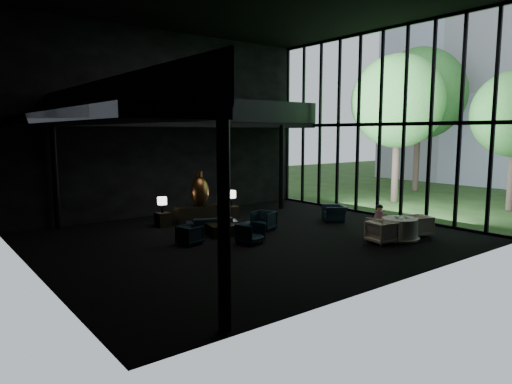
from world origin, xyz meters
TOP-DOWN VIEW (x-y plane):
  - floor at (0.00, 0.00)m, footprint 14.00×12.00m
  - wall_back at (0.00, 6.00)m, footprint 14.00×0.04m
  - wall_front at (0.00, -6.00)m, footprint 14.00×0.04m
  - wall_left at (-7.00, 0.00)m, footprint 0.04×12.00m
  - curtain_wall at (6.95, 0.00)m, footprint 0.20×12.00m
  - mezzanine_left at (-6.00, 0.00)m, footprint 2.00×12.00m
  - mezzanine_back at (1.00, 5.00)m, footprint 12.00×2.00m
  - railing_left at (-5.00, 0.00)m, footprint 0.06×12.00m
  - railing_back at (1.00, 4.00)m, footprint 12.00×0.06m
  - column_sw at (-5.00, -5.70)m, footprint 0.24×0.24m
  - column_nw at (-5.00, 5.70)m, footprint 0.24×0.24m
  - column_ne at (4.80, 4.00)m, footprint 0.24×0.24m
  - tree_near at (11.00, 2.00)m, footprint 4.80×4.80m
  - tree_far at (16.00, 4.00)m, footprint 5.60×5.60m
  - console at (-0.04, 3.58)m, footprint 2.11×0.48m
  - bronze_urn at (-0.04, 3.52)m, footprint 0.76×0.76m
  - side_table_left at (-1.64, 3.65)m, footprint 0.50×0.50m
  - table_lamp_left at (-1.64, 3.66)m, footprint 0.37×0.37m
  - side_table_right at (1.56, 3.46)m, footprint 0.47×0.47m
  - table_lamp_right at (1.56, 3.55)m, footprint 0.39×0.39m
  - sofa at (-0.61, 1.69)m, footprint 1.76×1.12m
  - lounge_armchair_west at (-2.23, 0.47)m, footprint 0.69×0.72m
  - lounge_armchair_east at (1.09, 0.73)m, footprint 0.96×0.98m
  - lounge_armchair_south at (-0.61, -0.68)m, footprint 0.86×0.82m
  - window_armchair at (4.49, 0.29)m, footprint 1.03×1.12m
  - coffee_table at (-0.71, 0.91)m, footprint 1.10×1.10m
  - dining_table at (3.76, -3.36)m, footprint 1.36×1.36m
  - dining_chair_north at (3.75, -2.54)m, footprint 0.84×0.81m
  - dining_chair_east at (4.77, -3.42)m, footprint 1.00×1.03m
  - dining_chair_west at (2.86, -3.31)m, footprint 0.93×0.98m
  - child at (3.80, -2.49)m, footprint 0.31×0.31m
  - plate_a at (3.56, -3.51)m, footprint 0.27×0.27m
  - plate_b at (4.03, -3.10)m, footprint 0.25×0.25m
  - saucer at (3.98, -3.54)m, footprint 0.14×0.14m
  - coffee_cup at (3.96, -3.44)m, footprint 0.11×0.11m
  - cereal_bowl at (3.72, -3.27)m, footprint 0.17×0.17m
  - cream_pot at (3.83, -3.57)m, footprint 0.07×0.07m

SIDE VIEW (x-z plane):
  - floor at x=0.00m, z-range -0.01..0.01m
  - coffee_table at x=-0.71m, z-range 0.00..0.41m
  - side_table_right at x=1.56m, z-range 0.00..0.51m
  - side_table_left at x=-1.64m, z-range 0.00..0.55m
  - lounge_armchair_west at x=-2.23m, z-range 0.00..0.63m
  - dining_table at x=3.76m, z-range -0.05..0.70m
  - sofa at x=-0.61m, z-range 0.00..0.66m
  - console at x=-0.04m, z-range 0.00..0.67m
  - dining_chair_north at x=3.75m, z-range 0.00..0.74m
  - lounge_armchair_south at x=-0.61m, z-range 0.00..0.74m
  - lounge_armchair_east at x=1.09m, z-range 0.00..0.80m
  - window_armchair at x=4.49m, z-range 0.00..0.82m
  - dining_chair_east at x=4.77m, z-range 0.00..0.85m
  - dining_chair_west at x=2.86m, z-range 0.00..0.88m
  - saucer at x=3.98m, z-range 0.75..0.76m
  - plate_a at x=3.56m, z-range 0.75..0.76m
  - plate_b at x=4.03m, z-range 0.75..0.77m
  - child at x=3.80m, z-range 0.45..1.11m
  - cream_pot at x=3.83m, z-range 0.75..0.82m
  - cereal_bowl at x=3.72m, z-range 0.75..0.84m
  - coffee_cup at x=3.96m, z-range 0.76..0.83m
  - table_lamp_left at x=-1.64m, z-range 0.68..1.29m
  - table_lamp_right at x=1.56m, z-range 0.66..1.31m
  - bronze_urn at x=-0.04m, z-range 0.57..1.99m
  - column_sw at x=-5.00m, z-range 0.00..4.00m
  - column_nw at x=-5.00m, z-range 0.00..4.00m
  - column_ne at x=4.80m, z-range 0.00..4.00m
  - wall_back at x=0.00m, z-range 0.00..8.00m
  - wall_front at x=0.00m, z-range 0.00..8.00m
  - wall_left at x=-7.00m, z-range 0.00..8.00m
  - curtain_wall at x=6.95m, z-range 0.00..8.00m
  - mezzanine_left at x=-6.00m, z-range 3.88..4.12m
  - mezzanine_back at x=1.00m, z-range 3.88..4.12m
  - railing_left at x=-5.00m, z-range 4.10..5.10m
  - railing_back at x=1.00m, z-range 4.10..5.10m
  - tree_near at x=11.00m, z-range 1.41..9.06m
  - tree_far at x=16.00m, z-range 1.59..10.39m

